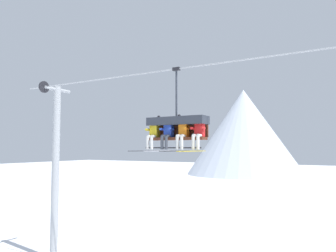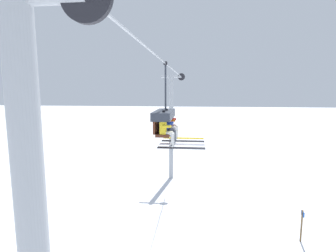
{
  "view_description": "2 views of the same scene",
  "coord_description": "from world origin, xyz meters",
  "px_view_note": "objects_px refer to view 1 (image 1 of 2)",
  "views": [
    {
      "loc": [
        5.05,
        -11.28,
        5.39
      ],
      "look_at": [
        -0.86,
        -0.96,
        6.19
      ],
      "focal_mm": 35.0,
      "sensor_mm": 36.0,
      "label": 1
    },
    {
      "loc": [
        -10.57,
        -1.95,
        7.34
      ],
      "look_at": [
        -0.31,
        -0.86,
        5.88
      ],
      "focal_mm": 28.0,
      "sensor_mm": 36.0,
      "label": 2
    }
  ],
  "objects_px": {
    "skier_blue": "(167,133)",
    "skier_red": "(198,132)",
    "skier_orange": "(182,132)",
    "chairlift_chair": "(177,125)",
    "skier_yellow": "(153,133)",
    "lift_tower_near": "(55,167)"
  },
  "relations": [
    {
      "from": "chairlift_chair",
      "to": "skier_yellow",
      "type": "bearing_deg",
      "value": -167.02
    },
    {
      "from": "chairlift_chair",
      "to": "skier_blue",
      "type": "relative_size",
      "value": 1.76
    },
    {
      "from": "lift_tower_near",
      "to": "skier_orange",
      "type": "bearing_deg",
      "value": -7.02
    },
    {
      "from": "skier_red",
      "to": "skier_yellow",
      "type": "bearing_deg",
      "value": 179.79
    },
    {
      "from": "skier_yellow",
      "to": "skier_red",
      "type": "distance_m",
      "value": 1.86
    },
    {
      "from": "lift_tower_near",
      "to": "skier_orange",
      "type": "height_order",
      "value": "lift_tower_near"
    },
    {
      "from": "chairlift_chair",
      "to": "skier_red",
      "type": "relative_size",
      "value": 1.76
    },
    {
      "from": "skier_blue",
      "to": "skier_red",
      "type": "height_order",
      "value": "same"
    },
    {
      "from": "lift_tower_near",
      "to": "skier_orange",
      "type": "relative_size",
      "value": 5.05
    },
    {
      "from": "chairlift_chair",
      "to": "skier_blue",
      "type": "height_order",
      "value": "chairlift_chair"
    },
    {
      "from": "skier_yellow",
      "to": "skier_orange",
      "type": "bearing_deg",
      "value": 0.0
    },
    {
      "from": "lift_tower_near",
      "to": "skier_yellow",
      "type": "distance_m",
      "value": 6.51
    },
    {
      "from": "lift_tower_near",
      "to": "chairlift_chair",
      "type": "xyz_separation_m",
      "value": [
        7.19,
        -0.71,
        1.78
      ]
    },
    {
      "from": "lift_tower_near",
      "to": "skier_red",
      "type": "xyz_separation_m",
      "value": [
        8.13,
        -0.93,
        1.48
      ]
    },
    {
      "from": "chairlift_chair",
      "to": "skier_blue",
      "type": "xyz_separation_m",
      "value": [
        -0.31,
        -0.22,
        -0.3
      ]
    },
    {
      "from": "skier_orange",
      "to": "skier_red",
      "type": "xyz_separation_m",
      "value": [
        0.62,
        -0.01,
        -0.02
      ]
    },
    {
      "from": "skier_orange",
      "to": "lift_tower_near",
      "type": "bearing_deg",
      "value": 172.98
    },
    {
      "from": "skier_yellow",
      "to": "skier_orange",
      "type": "distance_m",
      "value": 1.24
    },
    {
      "from": "chairlift_chair",
      "to": "skier_yellow",
      "type": "distance_m",
      "value": 0.99
    },
    {
      "from": "skier_blue",
      "to": "skier_red",
      "type": "xyz_separation_m",
      "value": [
        1.24,
        0.0,
        0.0
      ]
    },
    {
      "from": "chairlift_chair",
      "to": "skier_orange",
      "type": "bearing_deg",
      "value": -34.85
    },
    {
      "from": "lift_tower_near",
      "to": "skier_orange",
      "type": "distance_m",
      "value": 7.71
    }
  ]
}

